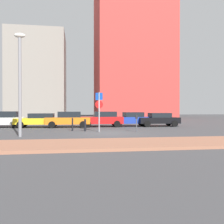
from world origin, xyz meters
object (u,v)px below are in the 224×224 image
at_px(parked_car_white, 4,119).
at_px(parked_car_red, 103,119).
at_px(parked_car_black, 159,119).
at_px(parked_car_yellow, 39,120).
at_px(parked_car_blue, 131,119).
at_px(parking_meter, 137,121).
at_px(parked_car_orange, 68,119).
at_px(parking_sign_post, 99,107).
at_px(traffic_bollard_near, 72,124).
at_px(traffic_bollard_mid, 85,125).
at_px(street_lamp, 20,75).

relative_size(parked_car_white, parked_car_red, 1.01).
xyz_separation_m(parked_car_red, parked_car_black, (5.76, -0.31, -0.06)).
xyz_separation_m(parked_car_yellow, parked_car_blue, (9.17, 0.18, 0.02)).
bearing_deg(parking_meter, parked_car_orange, 133.51).
bearing_deg(parked_car_yellow, parking_sign_post, -47.17).
distance_m(parked_car_yellow, parked_car_black, 11.97).
bearing_deg(traffic_bollard_near, parked_car_yellow, 126.86).
distance_m(parked_car_blue, traffic_bollard_mid, 6.99).
relative_size(parked_car_blue, parking_sign_post, 1.43).
height_order(parked_car_black, parking_sign_post, parking_sign_post).
bearing_deg(traffic_bollard_mid, parked_car_black, 30.14).
height_order(parked_car_white, traffic_bollard_mid, parked_car_white).
relative_size(parked_car_yellow, parking_sign_post, 1.42).
distance_m(parked_car_orange, street_lamp, 8.94).
relative_size(parked_car_yellow, parked_car_blue, 0.99).
relative_size(parked_car_white, parked_car_orange, 1.01).
distance_m(parked_car_white, parked_car_blue, 12.52).
relative_size(parked_car_orange, parking_meter, 3.23).
xyz_separation_m(parked_car_blue, traffic_bollard_mid, (-4.89, -4.99, -0.27)).
height_order(parked_car_blue, parked_car_black, parked_car_blue).
distance_m(parked_car_black, traffic_bollard_mid, 8.89).
bearing_deg(parking_meter, parked_car_black, 56.39).
bearing_deg(parked_car_black, street_lamp, -146.68).
height_order(parking_sign_post, street_lamp, street_lamp).
bearing_deg(traffic_bollard_mid, parking_sign_post, -41.81).
bearing_deg(parking_meter, parked_car_red, 108.59).
bearing_deg(parked_car_red, parked_car_orange, -175.34).
xyz_separation_m(parked_car_red, parked_car_blue, (2.97, 0.21, -0.04)).
height_order(parking_sign_post, traffic_bollard_near, parking_sign_post).
bearing_deg(parking_sign_post, parked_car_red, 81.14).
height_order(parked_car_orange, traffic_bollard_mid, parked_car_orange).
height_order(parked_car_white, parking_sign_post, parking_sign_post).
distance_m(parked_car_blue, parking_meter, 6.26).
height_order(parked_car_black, traffic_bollard_near, parked_car_black).
xyz_separation_m(parking_sign_post, parking_meter, (2.90, -0.26, -1.07)).
distance_m(parked_car_black, parking_meter, 6.79).
distance_m(parked_car_blue, parking_sign_post, 7.16).
bearing_deg(traffic_bollard_near, parked_car_orange, 96.49).
distance_m(parked_car_red, parking_meter, 6.29).
xyz_separation_m(parked_car_blue, parking_meter, (-0.96, -6.18, 0.11)).
height_order(parked_car_black, street_lamp, street_lamp).
bearing_deg(parking_sign_post, parking_meter, -5.19).
height_order(parked_car_orange, parking_meter, parked_car_orange).
relative_size(parked_car_white, street_lamp, 0.65).
height_order(parked_car_orange, parking_sign_post, parking_sign_post).
bearing_deg(street_lamp, parked_car_black, 33.32).
bearing_deg(traffic_bollard_mid, street_lamp, -141.51).
bearing_deg(parking_meter, traffic_bollard_near, 161.70).
distance_m(parking_sign_post, traffic_bollard_near, 2.83).
relative_size(parked_car_yellow, parked_car_black, 1.03).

